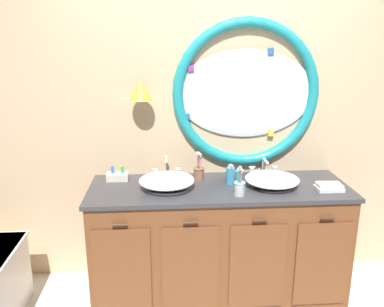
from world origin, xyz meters
The scene contains 11 objects.
back_wall_assembly centered at (0.02, 0.58, 1.32)m, with size 6.40×0.26×2.60m.
vanity_counter centered at (0.03, 0.24, 0.44)m, with size 1.90×0.66×0.87m.
sink_basin_left centered at (-0.36, 0.21, 0.93)m, with size 0.40×0.40×0.12m.
sink_basin_right centered at (0.41, 0.21, 0.92)m, with size 0.40×0.40×0.10m.
faucet_set_left centered at (-0.36, 0.47, 0.94)m, with size 0.23×0.14×0.17m.
faucet_set_right centered at (0.41, 0.47, 0.93)m, with size 0.24×0.14×0.14m.
toothbrush_holder_left centered at (-0.11, 0.40, 0.93)m, with size 0.09×0.09×0.22m.
toothbrush_holder_right centered at (0.14, 0.05, 0.93)m, with size 0.08×0.08×0.21m.
soap_dispenser centered at (0.11, 0.29, 0.94)m, with size 0.07×0.07×0.15m.
folded_hand_towel centered at (0.80, 0.11, 0.89)m, with size 0.19×0.13×0.05m.
toiletry_basket centered at (-0.73, 0.42, 0.90)m, with size 0.16×0.10×0.11m.
Camera 1 is at (-0.36, -2.46, 1.90)m, focal length 36.98 mm.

